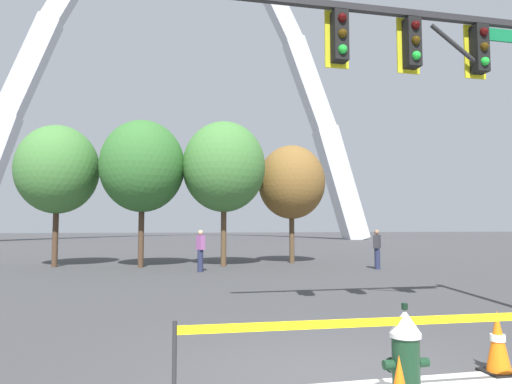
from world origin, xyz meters
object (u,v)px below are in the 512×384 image
at_px(fire_hydrant, 405,359).
at_px(pedestrian_standing_center, 200,250).
at_px(monument_arch, 178,83).
at_px(traffic_cone_by_hydrant, 498,343).
at_px(traffic_signal_gantry, 465,89).
at_px(pedestrian_walking_left, 377,249).

xyz_separation_m(fire_hydrant, pedestrian_standing_center, (-0.76, 13.46, 0.35)).
height_order(monument_arch, pedestrian_standing_center, monument_arch).
bearing_deg(monument_arch, traffic_cone_by_hydrant, -87.88).
bearing_deg(pedestrian_standing_center, traffic_signal_gantry, -68.95).
xyz_separation_m(fire_hydrant, pedestrian_walking_left, (6.33, 13.10, 0.35)).
bearing_deg(traffic_signal_gantry, pedestrian_standing_center, 111.05).
relative_size(traffic_signal_gantry, monument_arch, 0.13).
bearing_deg(fire_hydrant, traffic_signal_gantry, 45.47).
xyz_separation_m(fire_hydrant, monument_arch, (-0.28, 51.89, 18.94)).
bearing_deg(pedestrian_standing_center, pedestrian_walking_left, -2.90).
distance_m(traffic_signal_gantry, pedestrian_standing_center, 11.49).
distance_m(fire_hydrant, traffic_signal_gantry, 5.91).
bearing_deg(pedestrian_standing_center, monument_arch, 89.28).
height_order(traffic_cone_by_hydrant, pedestrian_walking_left, pedestrian_walking_left).
xyz_separation_m(traffic_cone_by_hydrant, traffic_signal_gantry, (1.56, 2.51, 3.91)).
distance_m(fire_hydrant, pedestrian_standing_center, 13.49).
xyz_separation_m(traffic_cone_by_hydrant, pedestrian_standing_center, (-2.38, 12.74, 0.46)).
distance_m(traffic_cone_by_hydrant, pedestrian_standing_center, 12.97).
distance_m(pedestrian_walking_left, pedestrian_standing_center, 7.11).
relative_size(traffic_cone_by_hydrant, traffic_signal_gantry, 0.11).
xyz_separation_m(monument_arch, pedestrian_standing_center, (-0.49, -38.43, -18.59)).
xyz_separation_m(monument_arch, pedestrian_walking_left, (6.61, -38.79, -18.59)).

